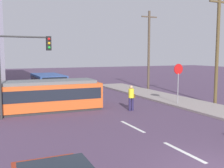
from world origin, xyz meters
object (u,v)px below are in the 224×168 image
Objects in this scene: pedestrian_crossing at (131,96)px; utility_pole_near at (217,47)px; streetcar_tram at (47,95)px; city_bus at (48,82)px; stop_sign at (178,75)px; traffic_light_mast at (21,59)px; utility_pole_mid at (149,49)px.

pedestrian_crossing is 0.21× the size of utility_pole_near.
streetcar_tram reaches higher than city_bus.
city_bus is 12.99m from stop_sign.
city_bus is 0.69× the size of utility_pole_near.
traffic_light_mast is 15.53m from utility_pole_mid.
utility_pole_mid is (13.46, 7.70, 0.80)m from traffic_light_mast.
utility_pole_mid is at bearing -13.34° from city_bus.
utility_pole_mid is at bearing 27.90° from streetcar_tram.
utility_pole_near reaches higher than stop_sign.
stop_sign reaches higher than streetcar_tram.
traffic_light_mast is (-3.49, -10.07, 2.43)m from city_bus.
city_bus reaches higher than pedestrian_crossing.
city_bus is at bearing 78.09° from streetcar_tram.
utility_pole_mid is at bearing 51.92° from pedestrian_crossing.
pedestrian_crossing is 0.21× the size of utility_pole_mid.
city_bus is (1.82, 8.60, -0.01)m from streetcar_tram.
utility_pole_near is at bearing -14.28° from streetcar_tram.
utility_pole_near reaches higher than traffic_light_mast.
traffic_light_mast is (-1.68, -1.47, 2.42)m from streetcar_tram.
stop_sign is 0.36× the size of utility_pole_near.
pedestrian_crossing is (3.22, -10.98, -0.07)m from city_bus.
pedestrian_crossing is at bearing -176.68° from stop_sign.
pedestrian_crossing is 0.58× the size of stop_sign.
stop_sign is 3.54m from utility_pole_near.
pedestrian_crossing is 7.22m from traffic_light_mast.
traffic_light_mast is 0.61× the size of utility_pole_near.
streetcar_tram is at bearing -152.10° from utility_pole_mid.
traffic_light_mast is (-10.68, 0.69, 1.25)m from stop_sign.
streetcar_tram is 8.79m from city_bus.
utility_pole_near is (13.47, -1.53, 0.75)m from traffic_light_mast.
utility_pole_near is at bearing -6.50° from traffic_light_mast.
stop_sign is 0.59× the size of traffic_light_mast.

